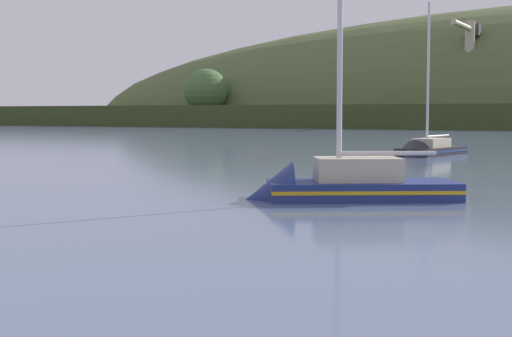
{
  "coord_description": "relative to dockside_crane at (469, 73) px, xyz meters",
  "views": [
    {
      "loc": [
        6.19,
        13.76,
        3.06
      ],
      "look_at": [
        -4.82,
        39.47,
        1.0
      ],
      "focal_mm": 52.98,
      "sensor_mm": 36.0,
      "label": 1
    }
  ],
  "objects": [
    {
      "name": "sailboat_midwater_white",
      "position": [
        11.57,
        -109.28,
        -11.24
      ],
      "size": [
        4.46,
        8.12,
        12.19
      ],
      "rotation": [
        0.0,
        0.0,
        4.45
      ],
      "color": "#232328",
      "rests_on": "ground"
    },
    {
      "name": "dockside_crane",
      "position": [
        0.0,
        0.0,
        0.0
      ],
      "size": [
        4.83,
        18.61,
        22.23
      ],
      "rotation": [
        0.0,
        0.0,
        4.62
      ],
      "color": "#4C4C51",
      "rests_on": "ground"
    },
    {
      "name": "sailboat_outer_reach",
      "position": [
        13.71,
        -138.13,
        -11.15
      ],
      "size": [
        7.89,
        5.68,
        12.26
      ],
      "rotation": [
        0.0,
        0.0,
        3.59
      ],
      "color": "navy",
      "rests_on": "ground"
    }
  ]
}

